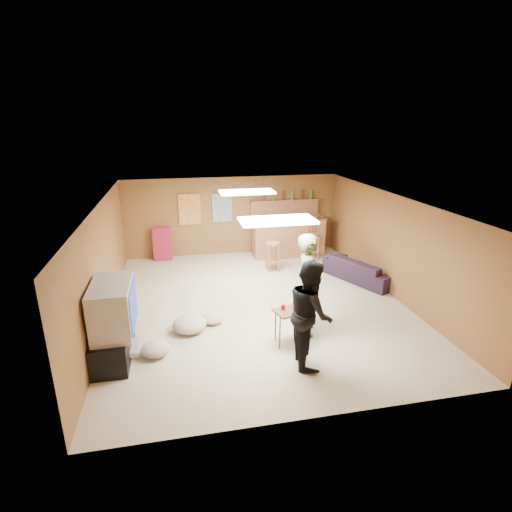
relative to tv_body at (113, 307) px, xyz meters
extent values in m
plane|color=#BAAC8E|center=(2.65, 1.50, -0.90)|extent=(7.00, 7.00, 0.00)
cube|color=silver|center=(2.65, 1.50, 1.30)|extent=(6.00, 7.00, 0.02)
cube|color=brown|center=(2.65, 5.00, 0.20)|extent=(6.00, 0.02, 2.20)
cube|color=brown|center=(2.65, -2.00, 0.20)|extent=(6.00, 0.02, 2.20)
cube|color=brown|center=(-0.35, 1.50, 0.20)|extent=(0.02, 7.00, 2.20)
cube|color=brown|center=(5.65, 1.50, 0.20)|extent=(0.02, 7.00, 2.20)
cube|color=black|center=(-0.07, 0.00, -0.65)|extent=(0.55, 1.30, 0.50)
cube|color=#B2B2B7|center=(0.15, 0.00, -0.75)|extent=(0.35, 0.50, 0.08)
cube|color=#B2B2B7|center=(0.00, 0.00, 0.00)|extent=(0.60, 1.10, 0.80)
cube|color=navy|center=(0.31, 0.00, 0.00)|extent=(0.02, 0.95, 0.65)
cube|color=#975737|center=(4.15, 4.45, -0.35)|extent=(2.00, 0.60, 1.10)
cube|color=#3F2414|center=(4.15, 4.20, 0.20)|extent=(2.10, 0.12, 0.05)
cube|color=#975737|center=(4.15, 4.90, 0.60)|extent=(2.00, 0.18, 0.05)
cube|color=#975737|center=(4.15, 4.92, 0.30)|extent=(2.00, 0.14, 0.60)
cube|color=#BF3F26|center=(1.45, 4.96, 0.45)|extent=(0.60, 0.03, 0.85)
cube|color=#334C99|center=(2.35, 4.96, 0.45)|extent=(0.55, 0.03, 0.80)
cube|color=maroon|center=(0.65, 4.80, -0.45)|extent=(0.50, 0.26, 0.91)
cube|color=white|center=(2.65, 0.00, 1.27)|extent=(1.20, 0.60, 0.04)
cube|color=white|center=(2.65, 2.70, 1.27)|extent=(1.20, 0.60, 0.04)
imported|color=#4A5430|center=(3.28, 0.17, 0.03)|extent=(0.63, 0.78, 1.87)
imported|color=black|center=(3.01, -0.74, -0.04)|extent=(0.74, 0.90, 1.71)
imported|color=black|center=(5.35, 2.30, -0.63)|extent=(1.44, 2.00, 0.55)
cube|color=#3F2414|center=(2.85, -0.15, -0.58)|extent=(0.57, 0.51, 0.63)
cylinder|color=red|center=(2.75, -0.10, -0.22)|extent=(0.08, 0.08, 0.10)
cylinder|color=red|center=(2.93, -0.21, -0.21)|extent=(0.09, 0.09, 0.11)
cylinder|color=navy|center=(2.98, -0.03, -0.22)|extent=(0.10, 0.10, 0.11)
ellipsoid|color=tan|center=(1.18, 0.63, -0.76)|extent=(0.79, 0.79, 0.28)
ellipsoid|color=tan|center=(1.62, 0.85, -0.81)|extent=(0.42, 0.42, 0.18)
ellipsoid|color=tan|center=(0.59, -0.06, -0.79)|extent=(0.59, 0.59, 0.22)
camera|label=1|loc=(1.06, -6.00, 2.79)|focal=28.00mm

